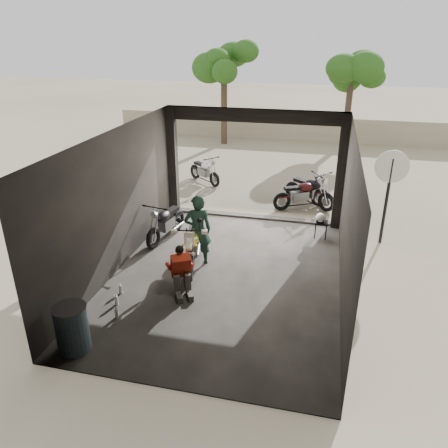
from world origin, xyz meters
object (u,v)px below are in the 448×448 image
at_px(outside_bike_a, 204,169).
at_px(sign_post, 389,182).
at_px(rider, 198,231).
at_px(main_bike, 192,243).
at_px(outside_bike_c, 310,188).
at_px(stool, 321,224).
at_px(oil_drum, 72,329).
at_px(mechanic, 182,273).
at_px(outside_bike_b, 302,192).
at_px(helmet, 321,218).
at_px(left_bike, 166,220).

distance_m(outside_bike_a, sign_post, 7.00).
bearing_deg(outside_bike_a, rider, -127.09).
bearing_deg(main_bike, outside_bike_c, 50.11).
relative_size(stool, oil_drum, 0.54).
xyz_separation_m(main_bike, rider, (0.10, 0.14, 0.27)).
xyz_separation_m(mechanic, sign_post, (4.26, 3.56, 1.16)).
xyz_separation_m(main_bike, outside_bike_b, (2.21, 4.30, -0.05)).
bearing_deg(rider, sign_post, -175.80).
relative_size(mechanic, helmet, 3.69).
height_order(main_bike, helmet, main_bike).
bearing_deg(helmet, stool, 53.96).
relative_size(outside_bike_c, mechanic, 1.64).
distance_m(outside_bike_c, helmet, 2.43).
bearing_deg(stool, mechanic, -127.84).
distance_m(main_bike, rider, 0.32).
bearing_deg(outside_bike_a, sign_post, -83.92).
bearing_deg(oil_drum, main_bike, 71.34).
bearing_deg(stool, main_bike, -141.78).
bearing_deg(oil_drum, sign_post, 45.53).
distance_m(main_bike, outside_bike_b, 4.83).
relative_size(outside_bike_a, sign_post, 0.62).
relative_size(left_bike, helmet, 5.71).
xyz_separation_m(stool, oil_drum, (-4.00, -5.59, 0.04)).
height_order(mechanic, stool, mechanic).
relative_size(outside_bike_a, mechanic, 1.47).
relative_size(outside_bike_a, outside_bike_c, 0.89).
relative_size(main_bike, outside_bike_a, 1.17).
bearing_deg(outside_bike_b, rider, 124.26).
bearing_deg(rider, left_bike, -65.02).
distance_m(stool, sign_post, 2.01).
relative_size(left_bike, mechanic, 1.55).
relative_size(main_bike, oil_drum, 2.05).
height_order(left_bike, sign_post, sign_post).
bearing_deg(mechanic, oil_drum, -150.50).
relative_size(rider, oil_drum, 1.99).
height_order(main_bike, outside_bike_a, main_bike).
distance_m(main_bike, helmet, 3.61).
bearing_deg(outside_bike_b, outside_bike_a, 35.40).
distance_m(left_bike, outside_bike_c, 4.89).
bearing_deg(left_bike, outside_bike_a, 103.77).
height_order(outside_bike_c, mechanic, outside_bike_c).
xyz_separation_m(left_bike, rider, (1.22, -1.12, 0.32)).
xyz_separation_m(outside_bike_b, oil_drum, (-3.33, -7.62, -0.11)).
bearing_deg(helmet, sign_post, 6.61).
bearing_deg(left_bike, sign_post, 21.25).
bearing_deg(main_bike, oil_drum, -120.81).
distance_m(left_bike, outside_bike_a, 4.79).
distance_m(left_bike, sign_post, 5.76).
height_order(outside_bike_c, oil_drum, outside_bike_c).
xyz_separation_m(helmet, oil_drum, (-3.97, -5.55, -0.16)).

